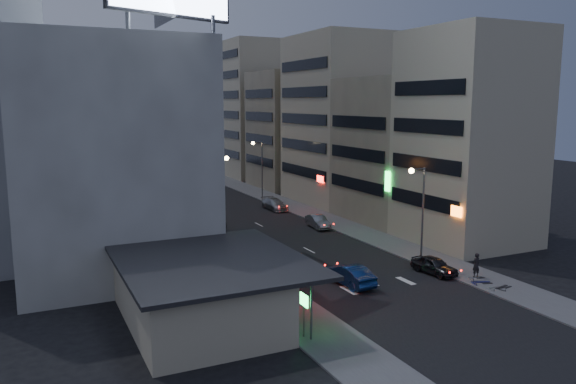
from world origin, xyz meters
TOP-DOWN VIEW (x-y plane):
  - ground at (0.00, 0.00)m, footprint 180.00×180.00m
  - sidewalk_left at (-8.00, 30.00)m, footprint 4.00×120.00m
  - sidewalk_right at (8.00, 30.00)m, footprint 4.00×120.00m
  - food_court at (-13.90, 2.00)m, footprint 11.00×13.00m
  - white_building at (-17.00, 20.00)m, footprint 14.00×24.00m
  - shophouse_near at (15.00, 10.50)m, footprint 10.00×11.00m
  - shophouse_mid at (15.50, 22.00)m, footprint 11.00×12.00m
  - shophouse_far at (15.00, 35.00)m, footprint 10.00×14.00m
  - far_left_a at (-15.50, 45.00)m, footprint 11.00×10.00m
  - far_left_b at (-16.00, 58.00)m, footprint 12.00×10.00m
  - far_right_a at (15.50, 50.00)m, footprint 11.00×12.00m
  - far_right_b at (16.00, 64.00)m, footprint 12.00×12.00m
  - street_lamp_right_near at (5.90, 6.00)m, footprint 1.60×0.44m
  - street_lamp_left at (-5.90, 22.00)m, footprint 1.60×0.44m
  - street_lamp_right_far at (5.90, 40.00)m, footprint 1.60×0.44m
  - parked_car_right_near at (5.60, 3.52)m, footprint 2.07×4.18m
  - parked_car_right_mid at (5.10, 21.76)m, footprint 1.88×4.29m
  - parked_car_left at (-5.60, 26.69)m, footprint 2.63×5.52m
  - parked_car_right_far at (5.10, 33.13)m, footprint 2.08×4.89m
  - road_car_blue at (-1.84, 4.07)m, footprint 1.99×4.79m
  - road_car_silver at (-4.49, 11.05)m, footprint 2.69×5.92m
  - person at (7.66, 1.18)m, footprint 0.71×0.48m
  - scooter_black_a at (8.26, -1.17)m, footprint 1.06×2.04m
  - scooter_silver_a at (7.75, -1.23)m, footprint 0.77×1.80m
  - scooter_blue at (7.80, -0.05)m, footprint 1.31×2.18m
  - scooter_black_b at (7.69, 0.15)m, footprint 1.17×1.83m
  - scooter_silver_b at (8.20, 1.21)m, footprint 0.80×1.93m

SIDE VIEW (x-z plane):
  - ground at x=0.00m, z-range 0.00..0.00m
  - sidewalk_left at x=-8.00m, z-range 0.00..0.12m
  - sidewalk_right at x=8.00m, z-range 0.00..0.12m
  - scooter_black_b at x=7.69m, z-range 0.12..1.18m
  - scooter_silver_a at x=7.75m, z-range 0.12..1.19m
  - parked_car_right_near at x=5.60m, z-range 0.00..1.37m
  - parked_car_right_mid at x=5.10m, z-range 0.00..1.37m
  - scooter_silver_b at x=8.20m, z-range 0.12..1.27m
  - parked_car_right_far at x=5.10m, z-range 0.00..1.41m
  - scooter_black_a at x=8.26m, z-range 0.12..1.31m
  - scooter_blue at x=7.80m, z-range 0.12..1.38m
  - parked_car_left at x=-5.60m, z-range 0.00..1.52m
  - road_car_blue at x=-1.84m, z-range 0.00..1.54m
  - road_car_silver at x=-4.49m, z-range 0.00..1.68m
  - person at x=7.66m, z-range 0.12..2.00m
  - food_court at x=-13.90m, z-range 0.05..3.92m
  - street_lamp_right_near at x=5.90m, z-range 1.35..9.37m
  - street_lamp_left at x=-5.90m, z-range 1.35..9.37m
  - street_lamp_right_far at x=5.90m, z-range 1.35..9.37m
  - far_left_b at x=-16.00m, z-range 0.00..15.00m
  - shophouse_mid at x=15.50m, z-range 0.00..16.00m
  - white_building at x=-17.00m, z-range 0.00..18.00m
  - far_right_a at x=15.50m, z-range 0.00..18.00m
  - shophouse_near at x=15.00m, z-range 0.00..20.00m
  - far_left_a at x=-15.50m, z-range 0.00..20.00m
  - shophouse_far at x=15.00m, z-range 0.00..22.00m
  - far_right_b at x=16.00m, z-range 0.00..24.00m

